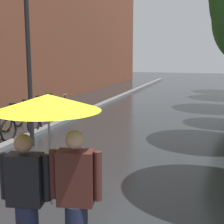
% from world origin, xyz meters
% --- Properties ---
extents(kerb_strip, '(0.30, 36.00, 0.12)m').
position_xyz_m(kerb_strip, '(-3.20, 10.00, 0.06)').
color(kerb_strip, slate).
rests_on(kerb_strip, ground).
extents(parked_bicycle_2, '(1.08, 0.70, 0.96)m').
position_xyz_m(parked_bicycle_2, '(-3.75, 5.21, 0.38)').
color(parked_bicycle_2, black).
rests_on(parked_bicycle_2, ground).
extents(parked_bicycle_3, '(1.09, 0.71, 0.96)m').
position_xyz_m(parked_bicycle_3, '(-3.82, 6.03, 0.38)').
color(parked_bicycle_3, black).
rests_on(parked_bicycle_3, ground).
extents(parked_bicycle_4, '(1.13, 0.77, 0.96)m').
position_xyz_m(parked_bicycle_4, '(-3.93, 7.06, 0.38)').
color(parked_bicycle_4, black).
rests_on(parked_bicycle_4, ground).
extents(parked_bicycle_5, '(1.17, 0.84, 0.96)m').
position_xyz_m(parked_bicycle_5, '(-3.91, 7.84, 0.38)').
color(parked_bicycle_5, black).
rests_on(parked_bicycle_5, ground).
extents(couple_under_umbrella, '(1.16, 1.16, 2.07)m').
position_xyz_m(couple_under_umbrella, '(0.42, -0.37, 1.40)').
color(couple_under_umbrella, '#1E233D').
rests_on(couple_under_umbrella, ground).
extents(street_lamp_post, '(0.24, 0.24, 4.47)m').
position_xyz_m(street_lamp_post, '(-2.60, 4.08, 2.60)').
color(street_lamp_post, black).
rests_on(street_lamp_post, ground).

